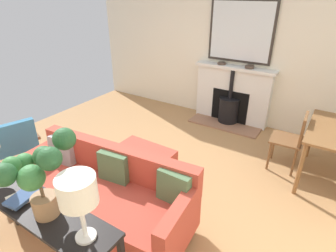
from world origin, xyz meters
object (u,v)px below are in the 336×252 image
at_px(table_lamp_far_end, 78,193).
at_px(potted_plant, 37,171).
at_px(book_stack, 24,196).
at_px(dining_chair_near_fireplace, 293,137).
at_px(ottoman, 143,160).
at_px(sofa, 103,195).
at_px(armchair_accent, 11,142).
at_px(fireplace, 231,99).
at_px(console_table, 36,213).
at_px(mantel_bowl_far, 249,67).
at_px(mantel_bowl_near, 222,63).

xyz_separation_m(table_lamp_far_end, potted_plant, (0.00, -0.39, 0.01)).
bearing_deg(book_stack, dining_chair_near_fireplace, 150.57).
height_order(ottoman, dining_chair_near_fireplace, dining_chair_near_fireplace).
relative_size(sofa, armchair_accent, 2.48).
relative_size(fireplace, potted_plant, 2.19).
xyz_separation_m(sofa, console_table, (0.69, 0.00, 0.32)).
relative_size(potted_plant, book_stack, 2.23).
bearing_deg(fireplace, armchair_accent, -32.38).
distance_m(fireplace, table_lamp_far_end, 3.90).
relative_size(mantel_bowl_far, console_table, 0.10).
height_order(mantel_bowl_far, dining_chair_near_fireplace, mantel_bowl_far).
height_order(potted_plant, dining_chair_near_fireplace, potted_plant).
bearing_deg(book_stack, console_table, 90.42).
bearing_deg(table_lamp_far_end, book_stack, -89.94).
height_order(armchair_accent, potted_plant, potted_plant).
xyz_separation_m(potted_plant, dining_chair_near_fireplace, (-2.79, 1.26, -0.67)).
bearing_deg(mantel_bowl_near, console_table, 0.83).
height_order(fireplace, ottoman, fireplace).
distance_m(armchair_accent, book_stack, 1.84).
xyz_separation_m(mantel_bowl_far, sofa, (3.13, -0.46, -0.73)).
height_order(fireplace, dining_chair_near_fireplace, fireplace).
relative_size(console_table, potted_plant, 2.41).
bearing_deg(dining_chair_near_fireplace, armchair_accent, -57.56).
xyz_separation_m(armchair_accent, potted_plant, (0.74, 1.96, 0.75)).
relative_size(fireplace, dining_chair_near_fireplace, 1.71).
distance_m(sofa, console_table, 0.77).
bearing_deg(dining_chair_near_fireplace, mantel_bowl_far, -136.08).
bearing_deg(console_table, fireplace, 177.00).
bearing_deg(ottoman, book_stack, 1.78).
height_order(mantel_bowl_far, potted_plant, potted_plant).
bearing_deg(console_table, ottoman, -174.27).
bearing_deg(dining_chair_near_fireplace, ottoman, -53.24).
height_order(ottoman, table_lamp_far_end, table_lamp_far_end).
height_order(mantel_bowl_near, dining_chair_near_fireplace, mantel_bowl_near).
relative_size(book_stack, dining_chair_near_fireplace, 0.35).
distance_m(mantel_bowl_near, mantel_bowl_far, 0.51).
relative_size(fireplace, book_stack, 4.89).
distance_m(mantel_bowl_far, table_lamp_far_end, 3.83).
distance_m(sofa, armchair_accent, 1.75).
height_order(fireplace, sofa, fireplace).
xyz_separation_m(armchair_accent, console_table, (0.74, 1.75, 0.25)).
bearing_deg(ottoman, armchair_accent, -62.41).
relative_size(potted_plant, dining_chair_near_fireplace, 0.78).
bearing_deg(dining_chair_near_fireplace, console_table, -27.71).
xyz_separation_m(mantel_bowl_far, potted_plant, (3.83, -0.25, 0.09)).
height_order(mantel_bowl_far, console_table, mantel_bowl_far).
xyz_separation_m(fireplace, armchair_accent, (3.08, -1.95, -0.04)).
distance_m(ottoman, armchair_accent, 1.81).
bearing_deg(dining_chair_near_fireplace, sofa, -35.05).
bearing_deg(potted_plant, console_table, -91.36).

